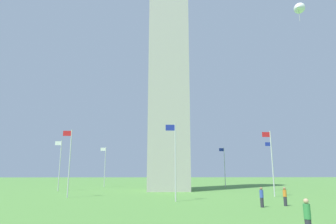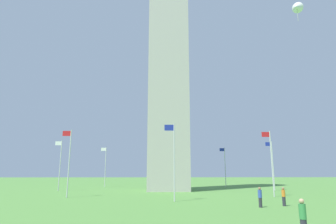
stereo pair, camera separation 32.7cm
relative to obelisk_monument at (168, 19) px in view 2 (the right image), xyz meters
name	(u,v)px [view 2 (the right image)]	position (x,y,z in m)	size (l,w,h in m)	color
ground_plane	(168,191)	(0.00, 0.00, -30.84)	(260.00, 260.00, 0.00)	#548C3D
obelisk_monument	(168,19)	(0.00, 0.00, 0.00)	(6.78, 6.78, 61.68)	#B7B2A8
flagpole_n	(60,163)	(17.79, 0.00, -26.39)	(1.12, 0.14, 8.12)	silver
flagpole_ne	(69,160)	(12.59, 12.54, -26.39)	(1.12, 0.14, 8.12)	silver
flagpole_e	(174,158)	(0.06, 17.73, -26.39)	(1.12, 0.14, 8.12)	silver
flagpole_se	(271,160)	(-12.48, 12.54, -26.39)	(1.12, 0.14, 8.12)	silver
flagpole_s	(273,163)	(-17.67, 0.00, -26.39)	(1.12, 0.14, 8.12)	silver
flagpole_sw	(225,165)	(-12.48, -12.54, -26.39)	(1.12, 0.14, 8.12)	silver
flagpole_w	(165,166)	(0.06, -17.73, -26.39)	(1.12, 0.14, 8.12)	silver
flagpole_nw	(105,165)	(12.59, -12.54, -26.39)	(1.12, 0.14, 8.12)	silver
person_orange_shirt	(284,197)	(-9.53, 22.14, -30.03)	(0.32, 0.32, 1.63)	#2D2D38
person_green_shirt	(303,218)	(-5.00, 34.53, -29.98)	(0.32, 0.32, 1.73)	#2D2D38
person_blue_shirt	(260,197)	(-7.06, 23.09, -30.00)	(0.32, 0.32, 1.69)	#2D2D38
kite_white_delta	(297,7)	(-9.97, 26.77, -14.11)	(1.40, 1.42, 1.86)	white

